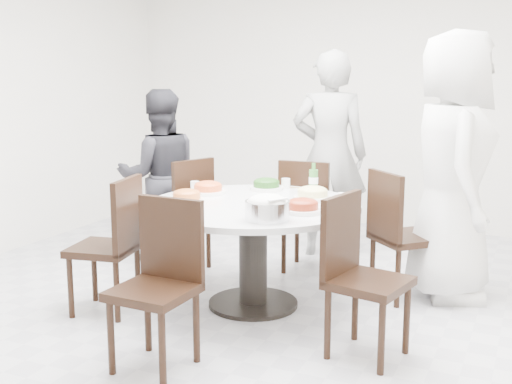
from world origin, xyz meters
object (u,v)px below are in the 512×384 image
at_px(diner_right, 453,167).
at_px(rice_bowl, 267,210).
at_px(diner_left, 160,176).
at_px(chair_s, 153,288).
at_px(chair_se, 369,279).
at_px(chair_sw, 103,245).
at_px(dining_table, 253,255).
at_px(diner_middle, 330,155).
at_px(beverage_bottle, 313,178).
at_px(soup_bowl, 180,208).
at_px(chair_ne, 406,235).
at_px(chair_nw, 180,213).
at_px(chair_n, 310,215).

height_order(diner_right, rice_bowl, diner_right).
bearing_deg(diner_left, chair_s, 83.98).
xyz_separation_m(chair_se, rice_bowl, (-0.66, 0.05, 0.33)).
bearing_deg(chair_sw, diner_right, 110.99).
height_order(dining_table, chair_s, chair_s).
bearing_deg(diner_middle, beverage_bottle, 85.73).
bearing_deg(soup_bowl, dining_table, 58.50).
distance_m(diner_left, beverage_bottle, 1.51).
xyz_separation_m(dining_table, beverage_bottle, (0.27, 0.51, 0.49)).
distance_m(diner_left, soup_bowl, 1.52).
distance_m(dining_table, rice_bowl, 0.68).
xyz_separation_m(chair_ne, diner_middle, (-0.87, 0.86, 0.45)).
xyz_separation_m(chair_nw, diner_right, (2.17, 0.22, 0.50)).
xyz_separation_m(rice_bowl, soup_bowl, (-0.59, -0.05, -0.02)).
distance_m(chair_se, beverage_bottle, 1.27).
bearing_deg(soup_bowl, chair_ne, 41.59).
distance_m(dining_table, chair_sw, 1.04).
bearing_deg(chair_ne, soup_bowl, 86.43).
xyz_separation_m(rice_bowl, beverage_bottle, (-0.03, 0.94, 0.06)).
bearing_deg(chair_nw, chair_sw, 22.47).
xyz_separation_m(diner_right, rice_bowl, (-0.94, -1.22, -0.16)).
height_order(chair_n, beverage_bottle, beverage_bottle).
distance_m(chair_ne, chair_s, 2.04).
bearing_deg(chair_n, rice_bowl, 96.63).
relative_size(dining_table, chair_se, 1.58).
bearing_deg(soup_bowl, beverage_bottle, 60.33).
distance_m(chair_se, diner_right, 1.39).
bearing_deg(chair_n, soup_bowl, 73.30).
height_order(chair_ne, rice_bowl, chair_ne).
xyz_separation_m(chair_sw, rice_bowl, (1.19, 0.09, 0.33)).
height_order(chair_sw, diner_left, diner_left).
height_order(chair_n, chair_nw, same).
bearing_deg(rice_bowl, chair_n, 98.46).
distance_m(chair_n, diner_right, 1.26).
distance_m(dining_table, beverage_bottle, 0.75).
xyz_separation_m(dining_table, diner_middle, (0.08, 1.48, 0.55)).
height_order(chair_n, diner_middle, diner_middle).
xyz_separation_m(chair_s, beverage_bottle, (0.37, 1.63, 0.39)).
distance_m(dining_table, chair_ne, 1.14).
distance_m(chair_ne, diner_right, 0.60).
distance_m(chair_n, diner_middle, 0.69).
distance_m(chair_s, beverage_bottle, 1.72).
relative_size(chair_s, diner_middle, 0.52).
bearing_deg(chair_s, chair_ne, 61.41).
distance_m(dining_table, chair_se, 1.08).
xyz_separation_m(chair_n, diner_left, (-1.31, -0.25, 0.28)).
xyz_separation_m(chair_ne, chair_nw, (-1.89, -0.05, 0.00)).
relative_size(chair_nw, diner_middle, 0.52).
distance_m(dining_table, diner_right, 1.58).
relative_size(rice_bowl, soup_bowl, 1.19).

